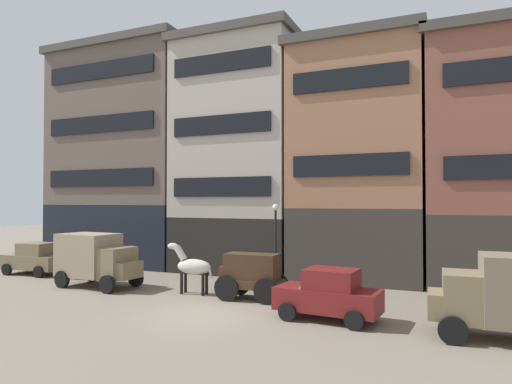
# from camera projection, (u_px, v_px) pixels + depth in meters

# --- Properties ---
(ground_plane) EXTENTS (120.00, 120.00, 0.00)m
(ground_plane) POSITION_uv_depth(u_px,v_px,m) (203.00, 315.00, 16.79)
(ground_plane) COLOR slate
(building_far_left) EXTENTS (10.49, 5.62, 14.93)m
(building_far_left) POSITION_uv_depth(u_px,v_px,m) (126.00, 154.00, 31.19)
(building_far_left) COLOR black
(building_far_left) RESTS_ON ground_plane
(building_center_left) EXTENTS (7.79, 5.62, 14.38)m
(building_center_left) POSITION_uv_depth(u_px,v_px,m) (240.00, 153.00, 27.69)
(building_center_left) COLOR black
(building_center_left) RESTS_ON ground_plane
(building_center_right) EXTENTS (7.40, 5.62, 13.09)m
(building_center_right) POSITION_uv_depth(u_px,v_px,m) (358.00, 159.00, 24.80)
(building_center_right) COLOR #38332D
(building_center_right) RESTS_ON ground_plane
(cargo_wagon) EXTENTS (2.96, 1.63, 1.98)m
(cargo_wagon) POSITION_uv_depth(u_px,v_px,m) (251.00, 273.00, 19.38)
(cargo_wagon) COLOR #3D2819
(cargo_wagon) RESTS_ON ground_plane
(draft_horse) EXTENTS (2.35, 0.68, 2.30)m
(draft_horse) POSITION_uv_depth(u_px,v_px,m) (192.00, 266.00, 20.55)
(draft_horse) COLOR beige
(draft_horse) RESTS_ON ground_plane
(delivery_truck_near) EXTENTS (4.40, 2.25, 2.62)m
(delivery_truck_near) POSITION_uv_depth(u_px,v_px,m) (511.00, 295.00, 13.56)
(delivery_truck_near) COLOR #7A6B4C
(delivery_truck_near) RESTS_ON ground_plane
(delivery_truck_far) EXTENTS (4.45, 2.35, 2.62)m
(delivery_truck_far) POSITION_uv_depth(u_px,v_px,m) (97.00, 258.00, 22.23)
(delivery_truck_far) COLOR #7A6B4C
(delivery_truck_far) RESTS_ON ground_plane
(sedan_dark) EXTENTS (3.82, 2.11, 1.83)m
(sedan_dark) POSITION_uv_depth(u_px,v_px,m) (328.00, 294.00, 16.04)
(sedan_dark) COLOR maroon
(sedan_dark) RESTS_ON ground_plane
(sedan_light) EXTENTS (3.77, 1.99, 1.83)m
(sedan_light) POSITION_uv_depth(u_px,v_px,m) (35.00, 259.00, 26.05)
(sedan_light) COLOR #7A6B4C
(sedan_light) RESTS_ON ground_plane
(pedestrian_officer) EXTENTS (0.37, 0.37, 1.79)m
(pedestrian_officer) POSITION_uv_depth(u_px,v_px,m) (64.00, 261.00, 24.49)
(pedestrian_officer) COLOR #38332D
(pedestrian_officer) RESTS_ON ground_plane
(streetlamp_curbside) EXTENTS (0.32, 0.32, 4.12)m
(streetlamp_curbside) POSITION_uv_depth(u_px,v_px,m) (276.00, 234.00, 21.53)
(streetlamp_curbside) COLOR black
(streetlamp_curbside) RESTS_ON ground_plane
(fire_hydrant_curbside) EXTENTS (0.24, 0.24, 0.83)m
(fire_hydrant_curbside) POSITION_uv_depth(u_px,v_px,m) (453.00, 295.00, 18.35)
(fire_hydrant_curbside) COLOR maroon
(fire_hydrant_curbside) RESTS_ON ground_plane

